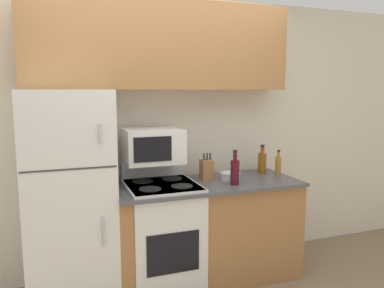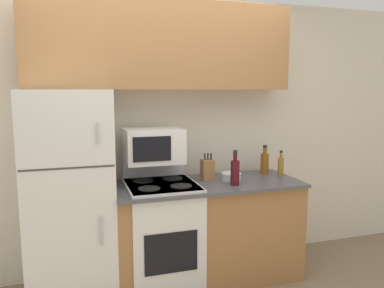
{
  "view_description": "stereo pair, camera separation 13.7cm",
  "coord_description": "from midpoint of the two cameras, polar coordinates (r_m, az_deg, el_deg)",
  "views": [
    {
      "loc": [
        -0.89,
        -2.66,
        1.7
      ],
      "look_at": [
        0.18,
        0.29,
        1.25
      ],
      "focal_mm": 35.0,
      "sensor_mm": 36.0,
      "label": 1
    },
    {
      "loc": [
        -0.76,
        -2.71,
        1.7
      ],
      "look_at": [
        0.18,
        0.29,
        1.25
      ],
      "focal_mm": 35.0,
      "sensor_mm": 36.0,
      "label": 2
    }
  ],
  "objects": [
    {
      "name": "bowl",
      "position": [
        3.4,
        4.71,
        -4.84
      ],
      "size": [
        0.18,
        0.18,
        0.07
      ],
      "color": "silver",
      "rests_on": "lower_cabinets"
    },
    {
      "name": "bottle_vinegar",
      "position": [
        3.66,
        11.96,
        -3.15
      ],
      "size": [
        0.06,
        0.06,
        0.24
      ],
      "color": "olive",
      "rests_on": "lower_cabinets"
    },
    {
      "name": "refrigerator",
      "position": [
        3.15,
        -19.3,
        -7.89
      ],
      "size": [
        0.66,
        0.72,
        1.71
      ],
      "color": "silver",
      "rests_on": "ground_plane"
    },
    {
      "name": "wall_back",
      "position": [
        3.54,
        -6.34,
        1.24
      ],
      "size": [
        8.0,
        0.05,
        2.55
      ],
      "color": "beige",
      "rests_on": "ground_plane"
    },
    {
      "name": "bottle_wine_red",
      "position": [
        3.21,
        5.34,
        -4.13
      ],
      "size": [
        0.08,
        0.08,
        0.3
      ],
      "color": "#470F19",
      "rests_on": "lower_cabinets"
    },
    {
      "name": "stove",
      "position": [
        3.32,
        -5.78,
        -13.55
      ],
      "size": [
        0.59,
        0.66,
        1.08
      ],
      "color": "silver",
      "rests_on": "ground_plane"
    },
    {
      "name": "bottle_whiskey",
      "position": [
        3.69,
        9.59,
        -2.73
      ],
      "size": [
        0.08,
        0.08,
        0.28
      ],
      "color": "brown",
      "rests_on": "lower_cabinets"
    },
    {
      "name": "knife_block",
      "position": [
        3.38,
        1.08,
        -3.89
      ],
      "size": [
        0.11,
        0.11,
        0.24
      ],
      "color": "#9E6B3D",
      "rests_on": "lower_cabinets"
    },
    {
      "name": "lower_cabinets",
      "position": [
        3.45,
        1.05,
        -13.05
      ],
      "size": [
        1.64,
        0.68,
        0.9
      ],
      "color": "#9E6B3D",
      "rests_on": "ground_plane"
    },
    {
      "name": "microwave",
      "position": [
        3.22,
        -7.18,
        -0.28
      ],
      "size": [
        0.49,
        0.38,
        0.29
      ],
      "color": "silver",
      "rests_on": "stove"
    },
    {
      "name": "upper_cabinets",
      "position": [
        3.36,
        -5.8,
        14.65
      ],
      "size": [
        2.3,
        0.32,
        0.75
      ],
      "color": "#9E6B3D",
      "rests_on": "refrigerator"
    }
  ]
}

